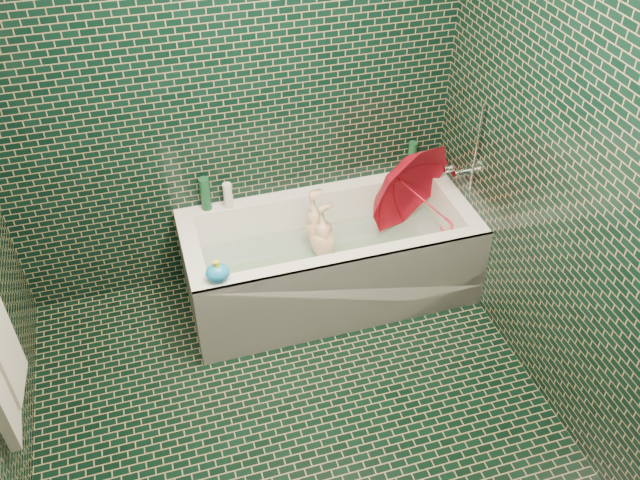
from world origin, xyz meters
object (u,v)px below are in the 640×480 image
object	(u,v)px
rubber_duck	(415,170)
bath_toy	(218,272)
child	(325,251)
umbrella	(423,199)
bathtub	(330,267)

from	to	relation	value
rubber_duck	bath_toy	bearing A→B (deg)	-178.55
rubber_duck	bath_toy	distance (m)	1.49
child	umbrella	world-z (taller)	umbrella
bathtub	bath_toy	size ratio (longest dim) A/B	13.27
bathtub	bath_toy	world-z (taller)	bath_toy
umbrella	rubber_duck	distance (m)	0.31
umbrella	bath_toy	distance (m)	1.31
child	bath_toy	world-z (taller)	bath_toy
bath_toy	umbrella	bearing A→B (deg)	13.43
child	rubber_duck	xyz separation A→B (m)	(0.68, 0.28, 0.28)
umbrella	bath_toy	size ratio (longest dim) A/B	4.69
bath_toy	bathtub	bearing A→B (deg)	22.45
umbrella	rubber_duck	xyz separation A→B (m)	(0.08, 0.30, 0.00)
child	umbrella	bearing A→B (deg)	86.77
bathtub	child	bearing A→B (deg)	120.10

